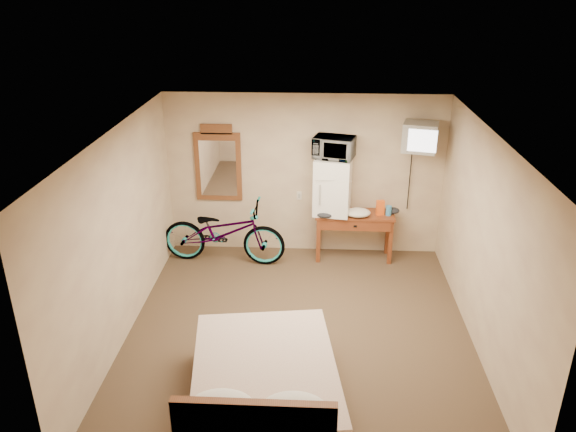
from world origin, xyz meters
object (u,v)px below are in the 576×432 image
object	(u,v)px
microwave	(334,147)
mini_fridge	(333,186)
blue_cup	(389,211)
bed	(264,387)
desk	(354,222)
bicycle	(224,232)
wall_mirror	(218,164)
crt_television	(420,137)

from	to	relation	value
microwave	mini_fridge	bearing A→B (deg)	-108.52
blue_cup	bed	bearing A→B (deg)	-114.99
desk	bicycle	distance (m)	1.99
wall_mirror	bicycle	world-z (taller)	wall_mirror
blue_cup	bicycle	size ratio (longest dim) A/B	0.08
bicycle	mini_fridge	bearing A→B (deg)	-76.78
desk	microwave	bearing A→B (deg)	172.10
blue_cup	bed	size ratio (longest dim) A/B	0.07
microwave	wall_mirror	bearing A→B (deg)	-171.97
mini_fridge	microwave	xyz separation A→B (m)	(0.00, 0.00, 0.59)
desk	wall_mirror	bearing A→B (deg)	172.69
blue_cup	wall_mirror	world-z (taller)	wall_mirror
mini_fridge	blue_cup	distance (m)	0.92
mini_fridge	desk	bearing A→B (deg)	-7.87
desk	wall_mirror	size ratio (longest dim) A/B	0.99
desk	mini_fridge	world-z (taller)	mini_fridge
bicycle	microwave	bearing A→B (deg)	-76.77
bicycle	blue_cup	bearing A→B (deg)	-81.20
blue_cup	bicycle	world-z (taller)	bicycle
bed	crt_television	bearing A→B (deg)	60.39
mini_fridge	bed	bearing A→B (deg)	-101.91
wall_mirror	mini_fridge	bearing A→B (deg)	-7.20
mini_fridge	blue_cup	size ratio (longest dim) A/B	5.82
microwave	blue_cup	xyz separation A→B (m)	(0.85, -0.07, -0.94)
desk	bicycle	bearing A→B (deg)	-174.37
desk	bicycle	world-z (taller)	bicycle
crt_television	desk	bearing A→B (deg)	-178.86
mini_fridge	wall_mirror	xyz separation A→B (m)	(-1.74, 0.22, 0.23)
wall_mirror	bed	bearing A→B (deg)	-74.43
desk	bicycle	xyz separation A→B (m)	(-1.97, -0.19, -0.12)
blue_cup	crt_television	xyz separation A→B (m)	(0.36, 0.04, 1.13)
wall_mirror	bed	xyz separation A→B (m)	(1.02, -3.66, -1.12)
desk	mini_fridge	distance (m)	0.67
desk	microwave	xyz separation A→B (m)	(-0.35, 0.05, 1.16)
mini_fridge	crt_television	bearing A→B (deg)	-1.46
desk	bicycle	size ratio (longest dim) A/B	0.64
microwave	desk	bearing A→B (deg)	7.33
microwave	wall_mirror	size ratio (longest dim) A/B	0.48
mini_fridge	crt_television	size ratio (longest dim) A/B	1.38
desk	wall_mirror	distance (m)	2.25
microwave	blue_cup	size ratio (longest dim) A/B	3.89
bed	desk	bearing A→B (deg)	72.45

